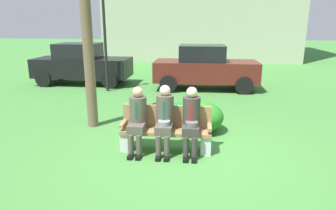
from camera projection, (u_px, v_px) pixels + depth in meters
name	position (u px, v px, depth m)	size (l,w,h in m)	color
ground_plane	(184.00, 152.00, 6.06)	(80.00, 80.00, 0.00)	#3E7A36
park_bench	(166.00, 130.00, 6.07)	(1.80, 0.44, 0.90)	#99754C
seated_man_left	(137.00, 116.00, 5.92)	(0.34, 0.72, 1.30)	#4C473D
seated_man_middle	(164.00, 117.00, 5.86)	(0.34, 0.72, 1.35)	#4C473D
seated_man_right	(191.00, 118.00, 5.80)	(0.34, 0.72, 1.33)	#38332D
shrub_near_bench	(199.00, 117.00, 7.12)	(1.17, 1.07, 0.73)	#277720
shrub_mid_lawn	(182.00, 116.00, 7.29)	(1.05, 0.96, 0.66)	#19672E
parked_car_near	(82.00, 64.00, 12.50)	(3.90, 1.71, 1.68)	black
parked_car_far	(205.00, 67.00, 11.54)	(3.92, 1.75, 1.68)	#591E19
street_lamp	(105.00, 29.00, 10.81)	(0.24, 0.24, 3.71)	black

